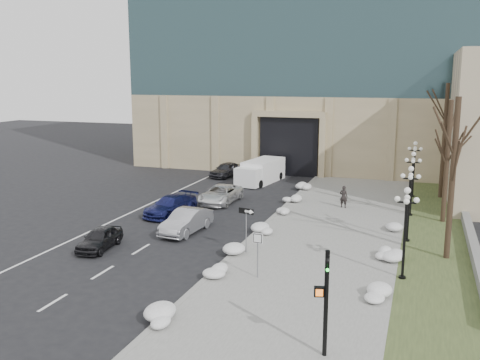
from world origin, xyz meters
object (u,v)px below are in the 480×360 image
Objects in this scene: box_truck at (261,172)px; lamppost_a at (406,221)px; car_a at (100,238)px; car_b at (186,221)px; pedestrian at (344,197)px; traffic_signal at (325,306)px; lamppost_d at (414,162)px; keep_sign at (258,246)px; car_e at (226,170)px; lamppost_b at (410,194)px; car_d at (221,194)px; one_way_sign at (249,217)px; car_c at (171,206)px; lamppost_c at (412,175)px.

box_truck is 1.46× the size of lamppost_a.
lamppost_a is (17.12, 0.72, 2.43)m from car_a.
lamppost_a reaches higher than car_b.
pedestrian is 22.65m from traffic_signal.
pedestrian is 0.42× the size of traffic_signal.
lamppost_a and lamppost_d have the same top height.
box_truck is (3.17, 22.28, 0.38)m from car_a.
car_a is at bearing -130.25° from lamppost_d.
box_truck is at bearing 111.48° from keep_sign.
car_e is 0.91× the size of lamppost_b.
lamppost_d is at bearing -121.09° from pedestrian.
car_d is 1.07× the size of lamppost_d.
one_way_sign reaches higher than car_a.
car_b reaches higher than car_a.
traffic_signal is (6.12, -9.97, -0.20)m from one_way_sign.
traffic_signal is (11.57, -30.36, 1.01)m from box_truck.
one_way_sign is at bearing 83.11° from pedestrian.
keep_sign is at bearing -34.44° from car_c.
lamppost_d is (17.12, 20.22, 2.43)m from car_a.
lamppost_d is (0.00, 6.50, 0.00)m from lamppost_c.
keep_sign is (10.24, -1.60, 1.14)m from car_a.
car_d is at bearing 73.17° from car_a.
lamppost_d reaches higher than traffic_signal.
keep_sign is 7.37m from lamppost_a.
car_a is 8.97m from one_way_sign.
lamppost_d reaches higher than pedestrian.
car_e is at bearing 126.66° from one_way_sign.
box_truck is 14.24m from lamppost_d.
keep_sign is at bearing -114.17° from lamppost_c.
lamppost_d is (8.50, 18.33, 0.84)m from one_way_sign.
car_a is 0.81× the size of car_b.
traffic_signal is at bearing 105.53° from pedestrian.
car_a is at bearing -74.99° from car_e.
lamppost_c is at bearing 3.26° from car_d.
lamppost_d is at bearing 90.00° from lamppost_a.
lamppost_b is at bearing -21.11° from car_d.
car_e is at bearing 166.17° from box_truck.
traffic_signal reaches higher than car_e.
car_d is 16.73m from keep_sign.
pedestrian is 0.36× the size of lamppost_d.
pedestrian is 0.36× the size of lamppost_c.
car_d is (2.11, 4.75, -0.00)m from car_c.
lamppost_a is (16.67, -7.75, 2.36)m from car_c.
pedestrian is 0.70× the size of keep_sign.
car_e is 0.91× the size of lamppost_a.
car_b is 19.76m from car_e.
box_truck reaches higher than pedestrian.
traffic_signal is at bearing -98.83° from lamppost_b.
car_c is 17.63m from lamppost_c.
car_c is at bearing -162.50° from lamppost_c.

